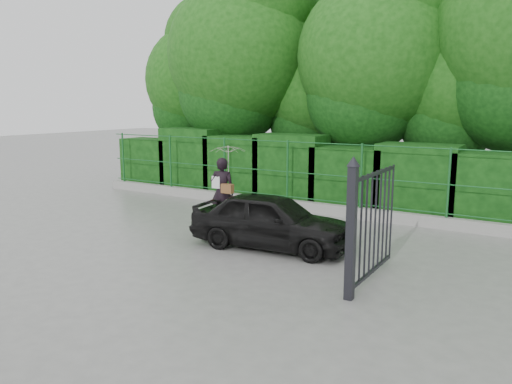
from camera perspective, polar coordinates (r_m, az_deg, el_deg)
The scene contains 8 objects.
ground at distance 11.76m, azimuth -8.66°, elevation -5.66°, with size 80.00×80.00×0.00m, color gray.
kerb at distance 15.33m, azimuth 2.25°, elevation -1.28°, with size 14.00×0.25×0.30m, color #9E9E99.
fence at distance 15.05m, azimuth 3.01°, elevation 2.56°, with size 14.13×0.06×1.80m.
hedge at distance 16.08m, azimuth 3.82°, elevation 2.41°, with size 14.20×1.20×2.29m.
trees at distance 17.54m, azimuth 11.11°, elevation 14.65°, with size 17.10×6.15×8.08m.
gate at distance 8.57m, azimuth 11.96°, elevation -3.49°, with size 0.22×2.33×2.36m.
woman at distance 13.02m, azimuth -3.51°, elevation 2.08°, with size 0.98×0.92×2.12m.
car at distance 11.04m, azimuth 1.76°, elevation -3.27°, with size 1.46×3.63×1.24m, color black.
Camera 1 is at (7.37, -8.60, 3.17)m, focal length 35.00 mm.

